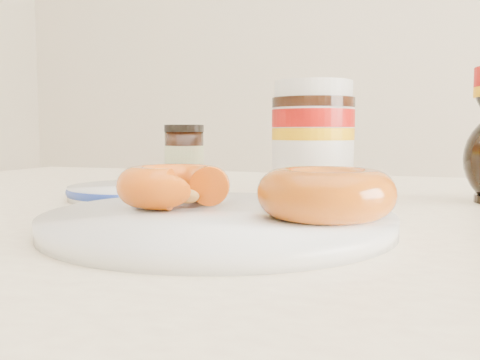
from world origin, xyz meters
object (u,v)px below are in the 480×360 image
(nutella_jar, at_px, (313,135))
(blue_rim_saucer, at_px, (136,191))
(dining_table, at_px, (331,296))
(dark_jar, at_px, (184,157))
(donut_bitten, at_px, (174,186))
(plate, at_px, (219,220))
(donut_whole, at_px, (326,193))

(nutella_jar, height_order, blue_rim_saucer, nutella_jar)
(blue_rim_saucer, bearing_deg, nutella_jar, 23.65)
(dining_table, distance_m, dark_jar, 0.30)
(dining_table, bearing_deg, nutella_jar, 112.13)
(dining_table, xyz_separation_m, dark_jar, (-0.23, 0.14, 0.13))
(dark_jar, bearing_deg, blue_rim_saucer, -91.21)
(donut_bitten, bearing_deg, dark_jar, 102.79)
(plate, height_order, donut_whole, donut_whole)
(dining_table, height_order, blue_rim_saucer, blue_rim_saucer)
(dining_table, xyz_separation_m, plate, (-0.07, -0.12, 0.09))
(donut_whole, bearing_deg, donut_bitten, 170.81)
(dining_table, bearing_deg, donut_bitten, -140.36)
(nutella_jar, bearing_deg, plate, -96.42)
(nutella_jar, xyz_separation_m, dark_jar, (-0.18, 0.04, -0.03))
(dining_table, relative_size, blue_rim_saucer, 9.04)
(donut_bitten, distance_m, blue_rim_saucer, 0.16)
(nutella_jar, bearing_deg, dark_jar, 167.79)
(plate, bearing_deg, dark_jar, 120.67)
(nutella_jar, distance_m, blue_rim_saucer, 0.21)
(dining_table, xyz_separation_m, donut_bitten, (-0.12, -0.10, 0.11))
(dining_table, bearing_deg, blue_rim_saucer, 174.60)
(plate, xyz_separation_m, donut_bitten, (-0.05, 0.03, 0.02))
(nutella_jar, relative_size, dark_jar, 1.57)
(blue_rim_saucer, bearing_deg, plate, -42.13)
(dining_table, bearing_deg, plate, -118.60)
(dining_table, relative_size, donut_whole, 13.70)
(donut_whole, bearing_deg, plate, -177.77)
(nutella_jar, distance_m, dark_jar, 0.19)
(donut_whole, xyz_separation_m, nutella_jar, (-0.06, 0.23, 0.04))
(plate, bearing_deg, donut_whole, 2.23)
(plate, xyz_separation_m, dark_jar, (-0.16, 0.27, 0.03))
(donut_bitten, height_order, blue_rim_saucer, donut_bitten)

